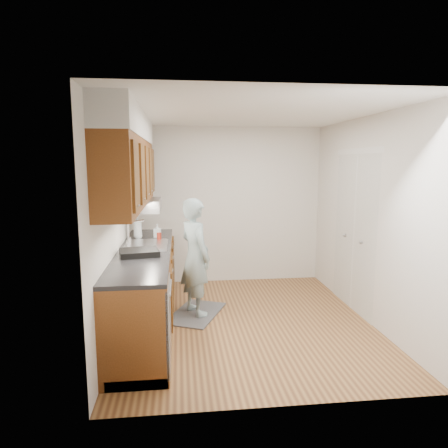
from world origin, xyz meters
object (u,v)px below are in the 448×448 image
person (195,249)px  soap_bottle_a (138,227)px  soap_bottle_b (157,231)px  soda_can (159,237)px  dish_rack (139,252)px

person → soap_bottle_a: (-0.74, 0.40, 0.23)m
soap_bottle_b → soda_can: bearing=-82.0°
soda_can → dish_rack: soda_can is taller
person → soap_bottle_b: 0.67m
soap_bottle_b → dish_rack: (-0.14, -1.04, -0.06)m
soda_can → dish_rack: 0.81m
soda_can → soap_bottle_b: bearing=98.0°
person → soap_bottle_a: bearing=34.3°
person → soda_can: 0.50m
soap_bottle_a → soda_can: soap_bottle_a is taller
soap_bottle_b → person: bearing=-40.9°
dish_rack → soap_bottle_a: bearing=85.2°
person → dish_rack: (-0.63, -0.62, 0.11)m
soap_bottle_a → dish_rack: bearing=-83.8°
soap_bottle_b → soda_can: 0.25m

